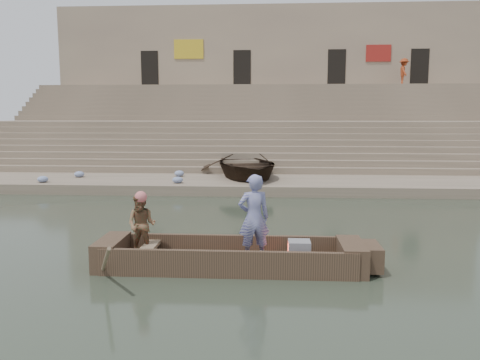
# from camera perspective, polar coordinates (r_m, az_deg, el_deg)

# --- Properties ---
(ground) EXTENTS (120.00, 120.00, 0.00)m
(ground) POSITION_cam_1_polar(r_m,az_deg,el_deg) (12.87, 2.89, -6.72)
(ground) COLOR #283124
(ground) RESTS_ON ground
(lower_landing) EXTENTS (32.00, 4.00, 0.40)m
(lower_landing) POSITION_cam_1_polar(r_m,az_deg,el_deg) (20.67, 3.18, -0.54)
(lower_landing) COLOR gray
(lower_landing) RESTS_ON ground
(mid_landing) EXTENTS (32.00, 3.00, 2.80)m
(mid_landing) POSITION_cam_1_polar(r_m,az_deg,el_deg) (28.01, 3.32, 4.17)
(mid_landing) COLOR gray
(mid_landing) RESTS_ON ground
(upper_landing) EXTENTS (32.00, 3.00, 5.20)m
(upper_landing) POSITION_cam_1_polar(r_m,az_deg,el_deg) (34.95, 3.40, 6.89)
(upper_landing) COLOR gray
(upper_landing) RESTS_ON ground
(ghat_steps) EXTENTS (32.00, 11.00, 5.20)m
(ghat_steps) POSITION_cam_1_polar(r_m,az_deg,el_deg) (29.67, 3.34, 5.15)
(ghat_steps) COLOR gray
(ghat_steps) RESTS_ON ground
(building_wall) EXTENTS (32.00, 5.07, 11.20)m
(building_wall) POSITION_cam_1_polar(r_m,az_deg,el_deg) (39.01, 3.46, 11.42)
(building_wall) COLOR tan
(building_wall) RESTS_ON ground
(main_rowboat) EXTENTS (5.00, 1.30, 0.22)m
(main_rowboat) POSITION_cam_1_polar(r_m,az_deg,el_deg) (10.29, -1.24, -9.87)
(main_rowboat) COLOR brown
(main_rowboat) RESTS_ON ground
(rowboat_trim) EXTENTS (6.04, 2.63, 2.00)m
(rowboat_trim) POSITION_cam_1_polar(r_m,az_deg,el_deg) (10.21, -0.08, -8.85)
(rowboat_trim) COLOR brown
(rowboat_trim) RESTS_ON ground
(standing_man) EXTENTS (0.75, 0.59, 1.81)m
(standing_man) POSITION_cam_1_polar(r_m,az_deg,el_deg) (9.88, 1.67, -4.51)
(standing_man) COLOR navy
(standing_man) RESTS_ON main_rowboat
(rowing_man) EXTENTS (0.70, 0.58, 1.33)m
(rowing_man) POSITION_cam_1_polar(r_m,az_deg,el_deg) (10.51, -11.65, -5.27)
(rowing_man) COLOR #267440
(rowing_man) RESTS_ON main_rowboat
(television) EXTENTS (0.46, 0.42, 0.40)m
(television) POSITION_cam_1_polar(r_m,az_deg,el_deg) (10.18, 7.00, -8.30)
(television) COLOR gray
(television) RESTS_ON main_rowboat
(beached_rowboat) EXTENTS (4.85, 5.95, 1.08)m
(beached_rowboat) POSITION_cam_1_polar(r_m,az_deg,el_deg) (21.36, 0.72, 1.75)
(beached_rowboat) COLOR #2D2116
(beached_rowboat) RESTS_ON lower_landing
(pedestrian) EXTENTS (0.80, 1.27, 1.88)m
(pedestrian) POSITION_cam_1_polar(r_m,az_deg,el_deg) (36.47, 18.95, 12.10)
(pedestrian) COLOR #913618
(pedestrian) RESTS_ON upper_landing
(cloth_bundles) EXTENTS (20.13, 2.70, 0.26)m
(cloth_bundles) POSITION_cam_1_polar(r_m,az_deg,el_deg) (20.70, -5.15, 0.38)
(cloth_bundles) COLOR #3F5999
(cloth_bundles) RESTS_ON lower_landing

